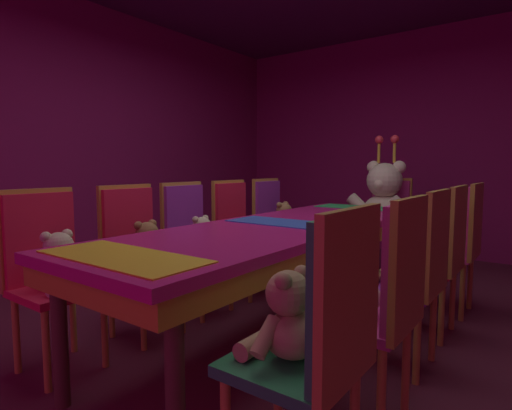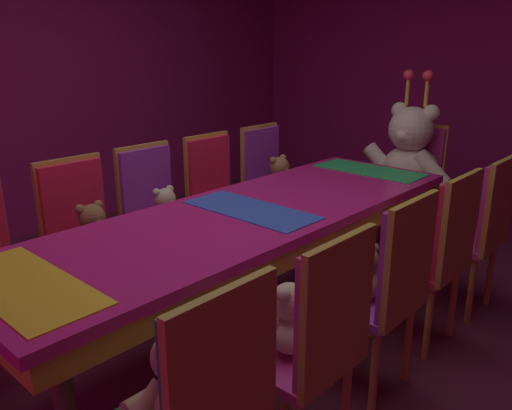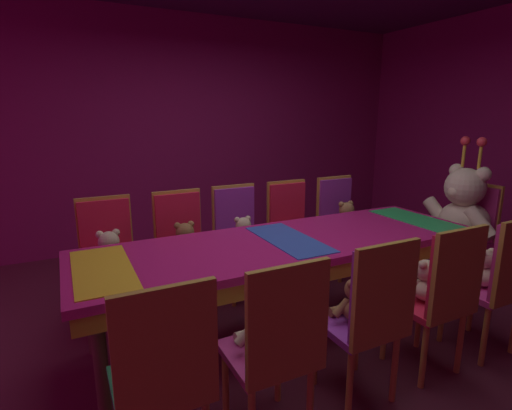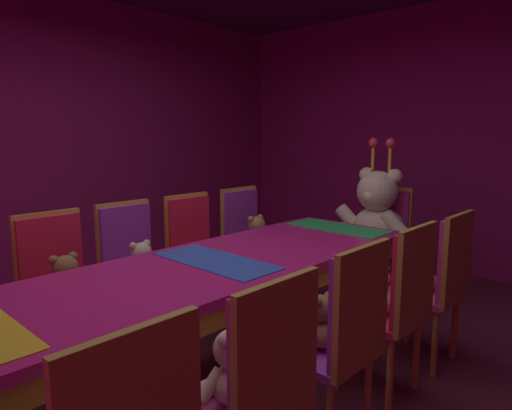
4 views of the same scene
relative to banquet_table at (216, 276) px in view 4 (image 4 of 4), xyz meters
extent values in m
plane|color=#591E33|center=(0.00, 0.00, -0.66)|extent=(7.90, 7.90, 0.00)
cube|color=#8C1959|center=(0.00, 3.20, 0.74)|extent=(5.20, 0.12, 2.80)
cube|color=#8C1959|center=(-2.60, 0.00, 0.74)|extent=(0.12, 6.40, 2.80)
cube|color=#C61E72|center=(0.00, 0.00, 0.06)|extent=(0.90, 2.93, 0.05)
cube|color=gold|center=(0.00, 0.00, -0.02)|extent=(0.88, 2.87, 0.10)
cylinder|color=#4C3826|center=(0.38, 1.32, -0.31)|extent=(0.07, 0.07, 0.69)
cylinder|color=#4C3826|center=(-0.38, 1.32, -0.31)|extent=(0.07, 0.07, 0.69)
cube|color=blue|center=(0.00, 0.00, 0.09)|extent=(0.77, 0.32, 0.01)
cube|color=green|center=(0.00, 1.24, 0.09)|extent=(0.77, 0.32, 0.01)
cylinder|color=gold|center=(-0.56, -0.98, -0.45)|extent=(0.04, 0.04, 0.42)
cube|color=red|center=(-0.72, -0.55, -0.22)|extent=(0.40, 0.40, 0.04)
cube|color=red|center=(-0.90, -0.55, 0.05)|extent=(0.05, 0.38, 0.50)
cube|color=gold|center=(-0.92, -0.55, 0.05)|extent=(0.03, 0.41, 0.55)
cylinder|color=gold|center=(-0.56, -0.39, -0.45)|extent=(0.04, 0.04, 0.42)
cylinder|color=gold|center=(-0.56, -0.71, -0.45)|extent=(0.04, 0.04, 0.42)
cylinder|color=gold|center=(-0.88, -0.39, -0.45)|extent=(0.04, 0.04, 0.42)
cylinder|color=gold|center=(-0.88, -0.71, -0.45)|extent=(0.04, 0.04, 0.42)
ellipsoid|color=olive|center=(-0.72, -0.55, -0.11)|extent=(0.19, 0.19, 0.15)
sphere|color=olive|center=(-0.70, -0.55, 0.02)|extent=(0.15, 0.15, 0.15)
sphere|color=#AE7747|center=(-0.65, -0.55, 0.01)|extent=(0.06, 0.06, 0.06)
sphere|color=olive|center=(-0.72, -0.50, 0.08)|extent=(0.06, 0.06, 0.06)
sphere|color=olive|center=(-0.72, -0.61, 0.08)|extent=(0.06, 0.06, 0.06)
cylinder|color=olive|center=(-0.68, -0.46, -0.10)|extent=(0.05, 0.13, 0.12)
cylinder|color=olive|center=(-0.68, -0.65, -0.10)|extent=(0.05, 0.13, 0.12)
cylinder|color=olive|center=(-0.59, -0.50, -0.16)|extent=(0.06, 0.14, 0.06)
cylinder|color=olive|center=(-0.59, -0.60, -0.16)|extent=(0.06, 0.14, 0.06)
cube|color=purple|center=(-0.74, -0.02, -0.22)|extent=(0.40, 0.40, 0.04)
cube|color=purple|center=(-0.92, -0.02, 0.05)|extent=(0.05, 0.38, 0.50)
cube|color=gold|center=(-0.94, -0.02, 0.05)|extent=(0.03, 0.41, 0.55)
cylinder|color=gold|center=(-0.58, 0.14, -0.45)|extent=(0.04, 0.04, 0.42)
cylinder|color=gold|center=(-0.58, -0.18, -0.45)|extent=(0.04, 0.04, 0.42)
cylinder|color=gold|center=(-0.90, 0.14, -0.45)|extent=(0.04, 0.04, 0.42)
cylinder|color=gold|center=(-0.90, -0.18, -0.45)|extent=(0.04, 0.04, 0.42)
ellipsoid|color=beige|center=(-0.74, -0.02, -0.12)|extent=(0.17, 0.17, 0.14)
sphere|color=beige|center=(-0.72, -0.02, 0.01)|extent=(0.14, 0.14, 0.14)
sphere|color=#FDDCAD|center=(-0.68, -0.02, 0.00)|extent=(0.05, 0.05, 0.05)
sphere|color=beige|center=(-0.74, 0.03, 0.06)|extent=(0.05, 0.05, 0.05)
sphere|color=beige|center=(-0.74, -0.08, 0.06)|extent=(0.05, 0.05, 0.05)
cylinder|color=beige|center=(-0.70, 0.06, -0.11)|extent=(0.05, 0.12, 0.11)
cylinder|color=beige|center=(-0.70, -0.11, -0.11)|extent=(0.05, 0.12, 0.11)
cylinder|color=beige|center=(-0.62, 0.02, -0.17)|extent=(0.06, 0.13, 0.06)
cylinder|color=beige|center=(-0.62, -0.07, -0.17)|extent=(0.06, 0.13, 0.06)
cube|color=red|center=(-0.73, 0.53, -0.22)|extent=(0.40, 0.40, 0.04)
cube|color=red|center=(-0.91, 0.53, 0.05)|extent=(0.05, 0.38, 0.50)
cube|color=gold|center=(-0.93, 0.53, 0.05)|extent=(0.03, 0.41, 0.55)
cylinder|color=gold|center=(-0.57, 0.69, -0.45)|extent=(0.04, 0.04, 0.42)
cylinder|color=gold|center=(-0.57, 0.37, -0.45)|extent=(0.04, 0.04, 0.42)
cylinder|color=gold|center=(-0.89, 0.69, -0.45)|extent=(0.04, 0.04, 0.42)
cylinder|color=gold|center=(-0.89, 0.37, -0.45)|extent=(0.04, 0.04, 0.42)
cube|color=purple|center=(-0.73, 1.10, -0.22)|extent=(0.40, 0.40, 0.04)
cube|color=purple|center=(-0.91, 1.10, 0.05)|extent=(0.05, 0.38, 0.50)
cube|color=gold|center=(-0.93, 1.10, 0.05)|extent=(0.03, 0.41, 0.55)
cylinder|color=gold|center=(-0.57, 1.26, -0.45)|extent=(0.04, 0.04, 0.42)
cylinder|color=gold|center=(-0.57, 0.94, -0.45)|extent=(0.04, 0.04, 0.42)
cylinder|color=gold|center=(-0.89, 1.26, -0.45)|extent=(0.04, 0.04, 0.42)
cylinder|color=gold|center=(-0.89, 0.94, -0.45)|extent=(0.04, 0.04, 0.42)
ellipsoid|color=#9E7247|center=(-0.73, 1.10, -0.11)|extent=(0.19, 0.19, 0.15)
sphere|color=#9E7247|center=(-0.72, 1.10, 0.03)|extent=(0.15, 0.15, 0.15)
sphere|color=tan|center=(-0.66, 1.10, 0.01)|extent=(0.06, 0.06, 0.06)
sphere|color=#9E7247|center=(-0.73, 1.16, 0.08)|extent=(0.06, 0.06, 0.06)
sphere|color=#9E7247|center=(-0.73, 1.05, 0.08)|extent=(0.06, 0.06, 0.06)
cylinder|color=#9E7247|center=(-0.69, 1.20, -0.10)|extent=(0.05, 0.13, 0.13)
cylinder|color=#9E7247|center=(-0.69, 1.01, -0.10)|extent=(0.05, 0.13, 0.13)
cylinder|color=#9E7247|center=(-0.61, 1.15, -0.16)|extent=(0.06, 0.14, 0.06)
cylinder|color=#9E7247|center=(-0.61, 1.05, -0.16)|extent=(0.06, 0.14, 0.06)
sphere|color=tan|center=(0.71, -1.10, 0.03)|extent=(0.15, 0.15, 0.15)
sphere|color=tan|center=(0.66, -1.10, 0.02)|extent=(0.06, 0.06, 0.06)
sphere|color=tan|center=(0.73, -1.16, 0.09)|extent=(0.06, 0.06, 0.06)
sphere|color=tan|center=(0.73, -1.04, 0.09)|extent=(0.06, 0.06, 0.06)
cube|color=#CC338C|center=(0.75, -0.57, -0.22)|extent=(0.40, 0.40, 0.04)
cube|color=#CC338C|center=(0.93, -0.57, 0.05)|extent=(0.05, 0.38, 0.50)
cube|color=gold|center=(0.95, -0.57, 0.05)|extent=(0.03, 0.41, 0.55)
ellipsoid|color=beige|center=(0.75, -0.57, -0.12)|extent=(0.18, 0.18, 0.15)
sphere|color=beige|center=(0.73, -0.57, 0.02)|extent=(0.15, 0.15, 0.15)
sphere|color=#FDDCAD|center=(0.68, -0.57, 0.01)|extent=(0.05, 0.05, 0.05)
sphere|color=beige|center=(0.75, -0.62, 0.07)|extent=(0.05, 0.05, 0.05)
sphere|color=beige|center=(0.75, -0.52, 0.07)|extent=(0.05, 0.05, 0.05)
cylinder|color=beige|center=(0.71, -0.66, -0.10)|extent=(0.05, 0.13, 0.12)
cylinder|color=beige|center=(0.71, -0.48, -0.10)|extent=(0.05, 0.13, 0.12)
cylinder|color=beige|center=(0.63, -0.62, -0.16)|extent=(0.06, 0.14, 0.06)
cylinder|color=beige|center=(0.63, -0.52, -0.16)|extent=(0.06, 0.14, 0.06)
cube|color=purple|center=(0.72, 0.02, -0.22)|extent=(0.40, 0.40, 0.04)
cube|color=purple|center=(0.90, 0.02, 0.05)|extent=(0.05, 0.38, 0.50)
cube|color=gold|center=(0.92, 0.02, 0.05)|extent=(0.03, 0.41, 0.55)
cylinder|color=gold|center=(0.88, 0.18, -0.45)|extent=(0.04, 0.04, 0.42)
cylinder|color=gold|center=(0.56, 0.18, -0.45)|extent=(0.04, 0.04, 0.42)
cylinder|color=gold|center=(0.56, -0.14, -0.45)|extent=(0.04, 0.04, 0.42)
ellipsoid|color=olive|center=(0.72, 0.02, -0.12)|extent=(0.16, 0.16, 0.13)
sphere|color=olive|center=(0.71, 0.02, -0.01)|extent=(0.13, 0.13, 0.13)
sphere|color=#AE7747|center=(0.66, 0.02, -0.02)|extent=(0.05, 0.05, 0.05)
sphere|color=olive|center=(0.72, -0.03, 0.04)|extent=(0.05, 0.05, 0.05)
sphere|color=olive|center=(0.72, 0.07, 0.04)|extent=(0.05, 0.05, 0.05)
cylinder|color=olive|center=(0.69, -0.06, -0.11)|extent=(0.05, 0.12, 0.11)
cylinder|color=olive|center=(0.69, 0.10, -0.11)|extent=(0.05, 0.12, 0.11)
cylinder|color=olive|center=(0.62, -0.03, -0.17)|extent=(0.06, 0.12, 0.06)
cylinder|color=olive|center=(0.62, 0.06, -0.17)|extent=(0.06, 0.12, 0.06)
cube|color=red|center=(0.71, 0.58, -0.22)|extent=(0.40, 0.40, 0.04)
cube|color=red|center=(0.89, 0.58, 0.05)|extent=(0.05, 0.38, 0.50)
cube|color=gold|center=(0.92, 0.58, 0.05)|extent=(0.03, 0.41, 0.55)
cylinder|color=gold|center=(0.87, 0.74, -0.45)|extent=(0.04, 0.04, 0.42)
cylinder|color=gold|center=(0.87, 0.42, -0.45)|extent=(0.04, 0.04, 0.42)
cylinder|color=gold|center=(0.55, 0.74, -0.45)|extent=(0.04, 0.04, 0.42)
cylinder|color=gold|center=(0.55, 0.42, -0.45)|extent=(0.04, 0.04, 0.42)
ellipsoid|color=beige|center=(0.71, 0.58, -0.12)|extent=(0.17, 0.17, 0.14)
sphere|color=beige|center=(0.70, 0.58, 0.00)|extent=(0.14, 0.14, 0.14)
sphere|color=#FDDCAD|center=(0.65, 0.58, -0.01)|extent=(0.05, 0.05, 0.05)
sphere|color=beige|center=(0.71, 0.53, 0.05)|extent=(0.05, 0.05, 0.05)
sphere|color=beige|center=(0.71, 0.63, 0.05)|extent=(0.05, 0.05, 0.05)
cylinder|color=beige|center=(0.68, 0.49, -0.11)|extent=(0.05, 0.12, 0.11)
cylinder|color=beige|center=(0.68, 0.66, -0.11)|extent=(0.05, 0.12, 0.11)
cylinder|color=beige|center=(0.60, 0.53, -0.17)|extent=(0.06, 0.13, 0.06)
cylinder|color=beige|center=(0.60, 0.62, -0.17)|extent=(0.06, 0.13, 0.06)
cube|color=#CC338C|center=(0.74, 1.10, -0.22)|extent=(0.40, 0.40, 0.04)
cube|color=#CC338C|center=(0.92, 1.10, 0.05)|extent=(0.05, 0.38, 0.50)
cube|color=gold|center=(0.94, 1.10, 0.05)|extent=(0.03, 0.41, 0.55)
cylinder|color=gold|center=(0.90, 1.26, -0.45)|extent=(0.04, 0.04, 0.42)
cylinder|color=gold|center=(0.90, 0.94, -0.45)|extent=(0.04, 0.04, 0.42)
cylinder|color=gold|center=(0.58, 1.26, -0.45)|extent=(0.04, 0.04, 0.42)
cylinder|color=gold|center=(0.58, 0.94, -0.45)|extent=(0.04, 0.04, 0.42)
ellipsoid|color=beige|center=(0.74, 1.10, -0.12)|extent=(0.17, 0.17, 0.13)
sphere|color=beige|center=(0.72, 1.10, 0.00)|extent=(0.13, 0.13, 0.13)
sphere|color=#FDDCAD|center=(0.68, 1.10, -0.01)|extent=(0.05, 0.05, 0.05)
sphere|color=beige|center=(0.74, 1.05, 0.05)|extent=(0.05, 0.05, 0.05)
sphere|color=beige|center=(0.74, 1.15, 0.05)|extent=(0.05, 0.05, 0.05)
cylinder|color=beige|center=(0.70, 1.02, -0.11)|extent=(0.05, 0.12, 0.11)
cylinder|color=beige|center=(0.70, 1.19, -0.11)|extent=(0.05, 0.12, 0.11)
cylinder|color=beige|center=(0.63, 1.06, -0.17)|extent=(0.06, 0.12, 0.06)
cylinder|color=beige|center=(0.63, 1.15, -0.17)|extent=(0.06, 0.12, 0.06)
cube|color=#CC338C|center=(0.00, 1.88, -0.22)|extent=(0.40, 0.40, 0.04)
cube|color=#CC338C|center=(0.00, 2.06, 0.05)|extent=(0.38, 0.05, 0.50)
cube|color=gold|center=(0.00, 2.08, 0.05)|extent=(0.41, 0.03, 0.55)
cylinder|color=gold|center=(0.16, 2.04, -0.45)|extent=(0.04, 0.04, 0.42)
cylinder|color=gold|center=(0.16, 1.72, -0.45)|extent=(0.04, 0.04, 0.42)
cylinder|color=gold|center=(-0.16, 2.04, -0.45)|extent=(0.04, 0.04, 0.42)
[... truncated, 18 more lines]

